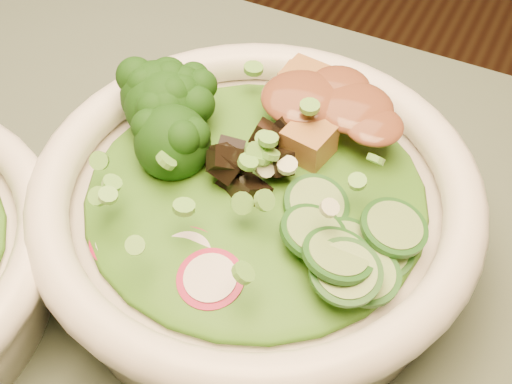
% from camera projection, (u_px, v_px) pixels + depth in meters
% --- Properties ---
extents(salad_bowl, '(0.30, 0.30, 0.08)m').
position_uv_depth(salad_bowl, '(256.00, 213.00, 0.48)').
color(salad_bowl, white).
rests_on(salad_bowl, dining_table).
extents(lettuce_bed, '(0.23, 0.23, 0.03)m').
position_uv_depth(lettuce_bed, '(256.00, 191.00, 0.47)').
color(lettuce_bed, '#2E6114').
rests_on(lettuce_bed, salad_bowl).
extents(broccoli_florets, '(0.09, 0.08, 0.05)m').
position_uv_depth(broccoli_florets, '(174.00, 127.00, 0.48)').
color(broccoli_florets, black).
rests_on(broccoli_florets, salad_bowl).
extents(radish_slices, '(0.12, 0.04, 0.02)m').
position_uv_depth(radish_slices, '(182.00, 259.00, 0.42)').
color(radish_slices, maroon).
rests_on(radish_slices, salad_bowl).
extents(cucumber_slices, '(0.08, 0.08, 0.04)m').
position_uv_depth(cucumber_slices, '(348.00, 234.00, 0.43)').
color(cucumber_slices, '#8CB363').
rests_on(cucumber_slices, salad_bowl).
extents(mushroom_heap, '(0.08, 0.08, 0.04)m').
position_uv_depth(mushroom_heap, '(269.00, 162.00, 0.46)').
color(mushroom_heap, black).
rests_on(mushroom_heap, salad_bowl).
extents(tofu_cubes, '(0.10, 0.07, 0.04)m').
position_uv_depth(tofu_cubes, '(322.00, 120.00, 0.49)').
color(tofu_cubes, '#A46336').
rests_on(tofu_cubes, salad_bowl).
extents(peanut_sauce, '(0.08, 0.06, 0.02)m').
position_uv_depth(peanut_sauce, '(323.00, 105.00, 0.48)').
color(peanut_sauce, brown).
rests_on(peanut_sauce, tofu_cubes).
extents(scallion_garnish, '(0.21, 0.21, 0.03)m').
position_uv_depth(scallion_garnish, '(256.00, 162.00, 0.45)').
color(scallion_garnish, '#5FA73B').
rests_on(scallion_garnish, salad_bowl).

